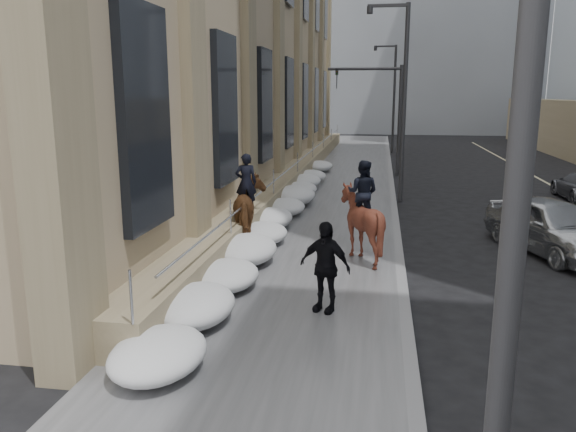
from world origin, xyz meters
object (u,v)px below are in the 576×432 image
object	(u,v)px
pedestrian	(325,267)
car_silver	(551,226)
mounted_horse_right	(361,219)
mounted_horse_left	(251,208)

from	to	relation	value
pedestrian	car_silver	bearing A→B (deg)	64.50
car_silver	pedestrian	bearing A→B (deg)	-155.45
pedestrian	car_silver	distance (m)	8.24
mounted_horse_right	pedestrian	xyz separation A→B (m)	(-0.58, -3.85, -0.16)
mounted_horse_left	mounted_horse_right	world-z (taller)	mounted_horse_left
mounted_horse_right	mounted_horse_left	bearing A→B (deg)	-7.06
mounted_horse_left	car_silver	world-z (taller)	mounted_horse_left
mounted_horse_left	car_silver	xyz separation A→B (m)	(8.61, 0.72, -0.37)
mounted_horse_left	mounted_horse_right	size ratio (longest dim) A/B	1.00
mounted_horse_left	car_silver	distance (m)	8.65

